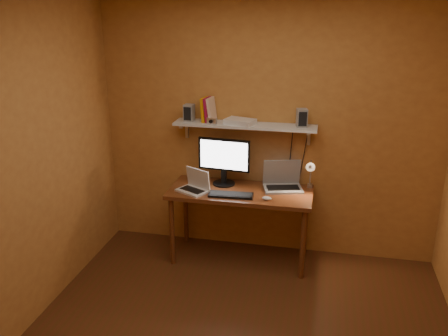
% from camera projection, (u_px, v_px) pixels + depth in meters
% --- Properties ---
extents(room, '(3.44, 3.24, 2.64)m').
position_uv_depth(room, '(240.00, 187.00, 3.24)').
color(room, '#4E2614').
rests_on(room, ground).
extents(desk, '(1.40, 0.60, 0.75)m').
position_uv_depth(desk, '(240.00, 199.00, 4.67)').
color(desk, brown).
rests_on(desk, ground).
extents(wall_shelf, '(1.40, 0.25, 0.21)m').
position_uv_depth(wall_shelf, '(245.00, 125.00, 4.62)').
color(wall_shelf, silver).
rests_on(wall_shelf, room).
extents(monitor, '(0.53, 0.24, 0.48)m').
position_uv_depth(monitor, '(224.00, 159.00, 4.72)').
color(monitor, black).
rests_on(monitor, desk).
extents(laptop, '(0.43, 0.35, 0.28)m').
position_uv_depth(laptop, '(282.00, 181.00, 4.69)').
color(laptop, gray).
rests_on(laptop, desk).
extents(netbook, '(0.35, 0.32, 0.22)m').
position_uv_depth(netbook, '(195.00, 185.00, 4.62)').
color(netbook, silver).
rests_on(netbook, desk).
extents(keyboard, '(0.43, 0.16, 0.02)m').
position_uv_depth(keyboard, '(231.00, 195.00, 4.51)').
color(keyboard, black).
rests_on(keyboard, desk).
extents(mouse, '(0.10, 0.07, 0.03)m').
position_uv_depth(mouse, '(267.00, 198.00, 4.42)').
color(mouse, silver).
rests_on(mouse, desk).
extents(desk_lamp, '(0.09, 0.23, 0.38)m').
position_uv_depth(desk_lamp, '(310.00, 171.00, 4.56)').
color(desk_lamp, silver).
rests_on(desk_lamp, desk).
extents(speaker_left, '(0.10, 0.10, 0.17)m').
position_uv_depth(speaker_left, '(189.00, 113.00, 4.70)').
color(speaker_left, gray).
rests_on(speaker_left, wall_shelf).
extents(speaker_right, '(0.12, 0.12, 0.17)m').
position_uv_depth(speaker_right, '(302.00, 118.00, 4.48)').
color(speaker_right, gray).
rests_on(speaker_right, wall_shelf).
extents(books, '(0.14, 0.17, 0.24)m').
position_uv_depth(books, '(208.00, 110.00, 4.67)').
color(books, '#C5820A').
rests_on(books, wall_shelf).
extents(shelf_camera, '(0.11, 0.06, 0.06)m').
position_uv_depth(shelf_camera, '(212.00, 121.00, 4.60)').
color(shelf_camera, silver).
rests_on(shelf_camera, wall_shelf).
extents(router, '(0.32, 0.26, 0.05)m').
position_uv_depth(router, '(240.00, 121.00, 4.61)').
color(router, silver).
rests_on(router, wall_shelf).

